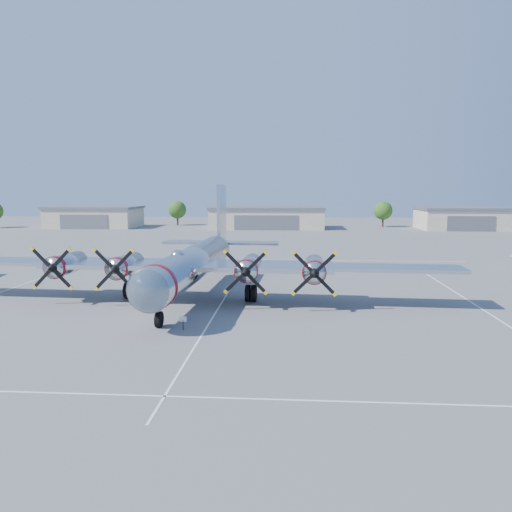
# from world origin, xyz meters

# --- Properties ---
(ground) EXTENTS (260.00, 260.00, 0.00)m
(ground) POSITION_xyz_m (0.00, 0.00, 0.00)
(ground) COLOR #5F5F62
(ground) RESTS_ON ground
(parking_lines) EXTENTS (60.00, 50.08, 0.01)m
(parking_lines) POSITION_xyz_m (0.00, -1.75, 0.01)
(parking_lines) COLOR silver
(parking_lines) RESTS_ON ground
(hangar_west) EXTENTS (22.60, 14.60, 5.40)m
(hangar_west) POSITION_xyz_m (-45.00, 81.96, 2.71)
(hangar_west) COLOR #B4A78F
(hangar_west) RESTS_ON ground
(hangar_center) EXTENTS (28.60, 14.60, 5.40)m
(hangar_center) POSITION_xyz_m (0.00, 81.96, 2.71)
(hangar_center) COLOR #B4A78F
(hangar_center) RESTS_ON ground
(hangar_east) EXTENTS (20.60, 14.60, 5.40)m
(hangar_east) POSITION_xyz_m (48.00, 81.96, 2.71)
(hangar_east) COLOR #B4A78F
(hangar_east) RESTS_ON ground
(tree_west) EXTENTS (4.80, 4.80, 6.64)m
(tree_west) POSITION_xyz_m (-25.00, 90.00, 4.22)
(tree_west) COLOR #382619
(tree_west) RESTS_ON ground
(tree_east) EXTENTS (4.80, 4.80, 6.64)m
(tree_east) POSITION_xyz_m (30.00, 88.00, 4.22)
(tree_east) COLOR #382619
(tree_east) RESTS_ON ground
(main_bomber_b29) EXTENTS (48.70, 34.48, 10.45)m
(main_bomber_b29) POSITION_xyz_m (-2.93, 1.00, 0.00)
(main_bomber_b29) COLOR silver
(main_bomber_b29) RESTS_ON ground
(info_placard) EXTENTS (0.52, 0.09, 0.99)m
(info_placard) POSITION_xyz_m (-1.56, -10.66, 0.70)
(info_placard) COLOR black
(info_placard) RESTS_ON ground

